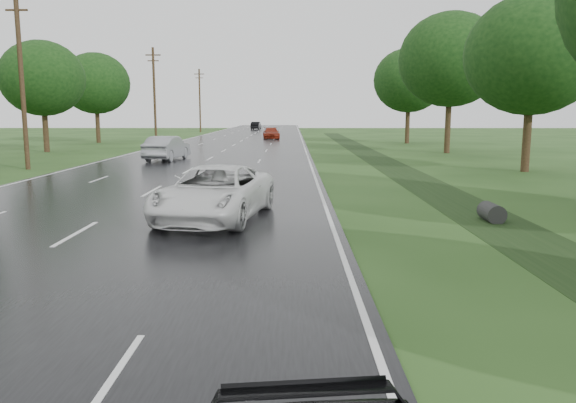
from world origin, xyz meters
The scene contains 17 objects.
road centered at (0.00, 45.00, 0.02)m, with size 14.00×180.00×0.04m, color black.
edge_stripe_east centered at (6.75, 45.00, 0.04)m, with size 0.12×180.00×0.01m, color silver.
edge_stripe_west centered at (-6.75, 45.00, 0.04)m, with size 0.12×180.00×0.01m, color silver.
center_line centered at (0.00, 45.00, 0.04)m, with size 0.12×180.00×0.01m, color silver.
drainage_ditch centered at (11.50, 18.71, 0.04)m, with size 2.20×120.00×0.56m.
utility_pole_mid centered at (-9.20, 25.00, 5.20)m, with size 1.60×0.26×10.00m.
utility_pole_far centered at (-9.20, 55.00, 5.20)m, with size 1.60×0.26×10.00m.
utility_pole_distant centered at (-9.20, 85.00, 5.20)m, with size 1.60×0.26×10.00m.
tree_east_c centered at (18.20, 24.00, 6.14)m, with size 7.00×7.00×9.29m.
tree_east_d centered at (17.80, 38.00, 7.15)m, with size 8.00×8.00×10.76m.
tree_east_f centered at (17.50, 52.00, 6.37)m, with size 7.20×7.20×9.62m.
tree_west_d centered at (-14.20, 39.00, 5.82)m, with size 6.60×6.60×8.80m.
tree_west_f centered at (-14.80, 53.00, 6.14)m, with size 7.00×7.00×9.29m.
white_pickup centered at (3.35, 10.08, 0.82)m, with size 2.60×5.63×1.56m, color silver.
silver_sedan centered at (-2.64, 30.79, 0.84)m, with size 1.68×4.83×1.59m, color #92939A.
far_car_red centered at (3.13, 61.15, 0.71)m, with size 1.87×4.59×1.33m, color maroon.
far_car_dark centered at (-1.00, 97.53, 0.75)m, with size 1.51×4.33×1.43m, color black.
Camera 1 is at (5.63, -6.26, 3.16)m, focal length 35.00 mm.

